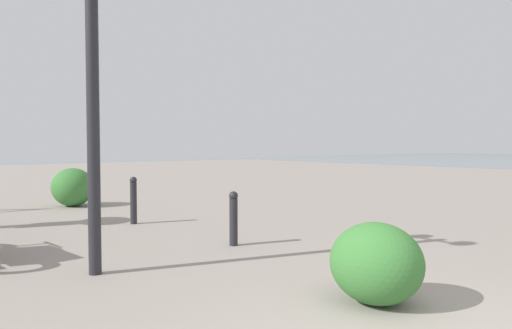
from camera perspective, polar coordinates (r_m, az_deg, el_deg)
name	(u,v)px	position (r m, az deg, el deg)	size (l,w,h in m)	color
lamppost	(92,47)	(5.73, -18.96, 13.11)	(0.98, 0.28, 3.77)	#232328
bollard_near	(234,217)	(6.94, -2.70, -6.30)	(0.13, 0.13, 0.79)	#232328
bollard_mid	(134,199)	(9.08, -14.40, -4.04)	(0.13, 0.13, 0.87)	#232328
shrub_low	(73,187)	(12.09, -21.03, -2.54)	(1.06, 0.96, 0.90)	#387533
shrub_round	(376,263)	(4.59, 14.12, -11.33)	(0.88, 0.79, 0.75)	#387533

